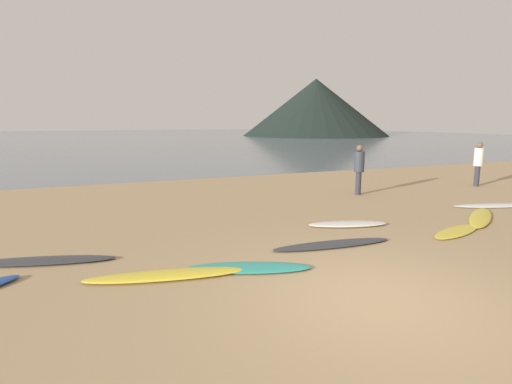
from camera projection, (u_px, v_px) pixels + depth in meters
ground_plane at (199, 194)px, 14.98m from camera, size 120.00×120.00×0.20m
ocean_water at (110, 137)px, 63.23m from camera, size 140.00×100.00×0.01m
headland_hill at (316, 107)px, 70.06m from camera, size 25.23×25.23×9.74m
surfboard_1 at (42, 261)px, 7.46m from camera, size 2.70×1.16×0.08m
surfboard_2 at (166, 275)px, 6.74m from camera, size 2.74×1.02×0.10m
surfboard_3 at (249, 267)px, 7.13m from camera, size 2.27×1.36×0.07m
surfboard_4 at (332, 244)px, 8.47m from camera, size 2.72×0.74×0.07m
surfboard_5 at (348, 224)px, 10.09m from camera, size 2.09×1.16×0.09m
surfboard_6 at (457, 231)px, 9.47m from camera, size 1.98×1.09×0.06m
surfboard_7 at (480, 217)px, 10.81m from camera, size 2.49×1.94×0.09m
surfboard_8 at (495, 206)px, 12.34m from camera, size 2.73×1.34×0.07m
person_0 at (478, 160)px, 16.03m from camera, size 0.36×0.36×1.77m
person_1 at (359, 166)px, 14.18m from camera, size 0.36×0.36×1.77m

